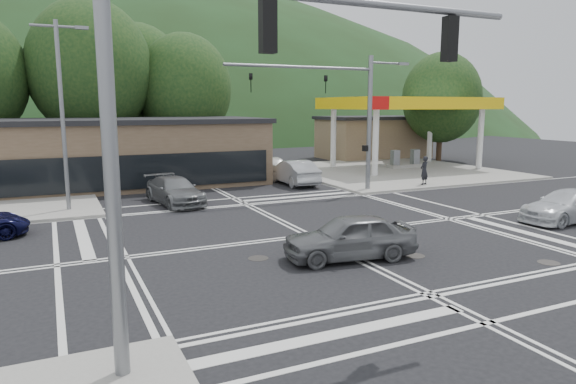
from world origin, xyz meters
name	(u,v)px	position (x,y,z in m)	size (l,w,h in m)	color
ground	(310,236)	(0.00, 0.00, 0.00)	(120.00, 120.00, 0.00)	black
sidewalk_ne	(392,171)	(15.00, 15.00, 0.07)	(16.00, 16.00, 0.15)	gray
gas_station_canopy	(407,107)	(16.99, 15.99, 5.04)	(12.32, 8.34, 5.75)	silver
convenience_store	(373,139)	(20.00, 25.00, 1.90)	(10.00, 6.00, 3.80)	#846B4F
commercial_row	(71,156)	(-8.00, 17.00, 2.00)	(24.00, 8.00, 4.00)	brown
hill_north	(99,132)	(0.00, 90.00, 0.00)	(252.00, 126.00, 140.00)	#1F3518
tree_n_b	(90,69)	(-6.00, 24.00, 7.79)	(9.00, 9.00, 12.98)	#382619
tree_n_c	(184,88)	(1.00, 24.00, 6.49)	(7.60, 7.60, 10.87)	#382619
tree_n_e	(137,81)	(-2.00, 28.00, 7.14)	(8.40, 8.40, 11.98)	#382619
tree_ne	(441,98)	(24.00, 20.00, 5.84)	(7.20, 7.20, 9.99)	#382619
streetlight_nw	(63,107)	(-8.44, 9.00, 5.05)	(2.50, 0.25, 9.00)	slate
signal_mast_ne	(352,106)	(6.95, 8.20, 5.07)	(11.65, 0.30, 8.00)	slate
signal_mast_sw	(210,105)	(-6.39, -8.20, 5.12)	(9.14, 0.28, 8.00)	slate
car_grey_center	(350,237)	(-0.23, -3.33, 0.76)	(1.80, 4.47, 1.52)	#5D5F62
car_silver_east	(567,206)	(11.61, -2.53, 0.69)	(1.94, 4.78, 1.39)	silver
car_queue_a	(294,172)	(5.28, 12.48, 0.80)	(1.70, 4.87, 1.60)	#A0A3A7
car_queue_b	(271,166)	(5.50, 16.82, 0.76)	(1.81, 4.49, 1.53)	white
car_northbound	(175,191)	(-3.34, 9.00, 0.71)	(1.98, 4.87, 1.41)	slate
pedestrian	(424,170)	(12.35, 8.05, 1.05)	(0.66, 0.43, 1.81)	black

